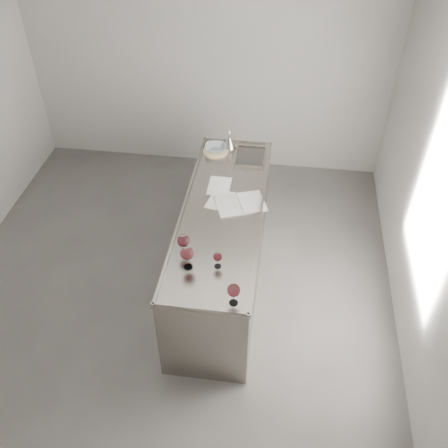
# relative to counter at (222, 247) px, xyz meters

# --- Properties ---
(room_shell) EXTENTS (4.54, 5.04, 2.84)m
(room_shell) POSITION_rel_counter_xyz_m (-0.50, -0.30, 0.93)
(room_shell) COLOR #4A4846
(room_shell) RESTS_ON ground
(counter) EXTENTS (0.77, 2.42, 0.97)m
(counter) POSITION_rel_counter_xyz_m (0.00, 0.00, 0.00)
(counter) COLOR gray
(counter) RESTS_ON ground
(wine_glass_left) EXTENTS (0.11, 0.11, 0.21)m
(wine_glass_left) POSITION_rel_counter_xyz_m (-0.24, -0.61, 0.62)
(wine_glass_left) COLOR white
(wine_glass_left) RESTS_ON counter
(wine_glass_middle) EXTENTS (0.11, 0.11, 0.22)m
(wine_glass_middle) POSITION_rel_counter_xyz_m (-0.18, -0.76, 0.62)
(wine_glass_middle) COLOR white
(wine_glass_middle) RESTS_ON counter
(wine_glass_right) EXTENTS (0.10, 0.10, 0.20)m
(wine_glass_right) POSITION_rel_counter_xyz_m (0.24, -1.08, 0.61)
(wine_glass_right) COLOR white
(wine_glass_right) RESTS_ON counter
(wine_glass_small) EXTENTS (0.07, 0.07, 0.15)m
(wine_glass_small) POSITION_rel_counter_xyz_m (0.06, -0.71, 0.57)
(wine_glass_small) COLOR white
(wine_glass_small) RESTS_ON counter
(notebook) EXTENTS (0.54, 0.45, 0.02)m
(notebook) POSITION_rel_counter_xyz_m (0.16, 0.12, 0.47)
(notebook) COLOR silver
(notebook) RESTS_ON counter
(loose_paper_top) EXTENTS (0.28, 0.35, 0.00)m
(loose_paper_top) POSITION_rel_counter_xyz_m (-0.04, 0.16, 0.47)
(loose_paper_top) COLOR white
(loose_paper_top) RESTS_ON counter
(loose_paper_under) EXTENTS (0.22, 0.31, 0.00)m
(loose_paper_under) POSITION_rel_counter_xyz_m (-0.08, 0.37, 0.47)
(loose_paper_under) COLOR white
(loose_paper_under) RESTS_ON counter
(trivet) EXTENTS (0.28, 0.28, 0.02)m
(trivet) POSITION_rel_counter_xyz_m (-0.21, 0.98, 0.48)
(trivet) COLOR beige
(trivet) RESTS_ON counter
(ceramic_bowl) EXTENTS (0.26, 0.26, 0.06)m
(ceramic_bowl) POSITION_rel_counter_xyz_m (-0.21, 0.98, 0.52)
(ceramic_bowl) COLOR #99AAB2
(ceramic_bowl) RESTS_ON trivet
(wine_funnel) EXTENTS (0.15, 0.15, 0.22)m
(wine_funnel) POSITION_rel_counter_xyz_m (-0.08, 1.08, 0.54)
(wine_funnel) COLOR gray
(wine_funnel) RESTS_ON counter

